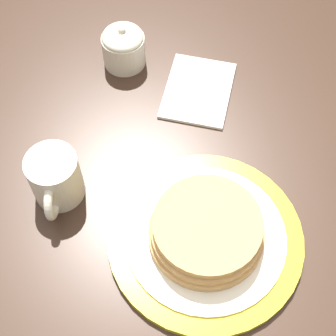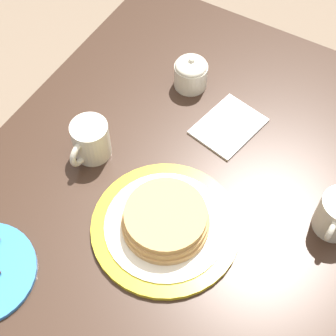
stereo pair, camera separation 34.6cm
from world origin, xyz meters
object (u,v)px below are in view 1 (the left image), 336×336
pancake_plate (206,234)px  sugar_bowl (123,46)px  napkin (198,90)px  coffee_mug (55,179)px

pancake_plate → sugar_bowl: (-0.35, -0.14, 0.02)m
pancake_plate → napkin: size_ratio=1.71×
pancake_plate → napkin: pancake_plate is taller
coffee_mug → pancake_plate: bearing=71.3°
coffee_mug → napkin: bearing=133.8°
coffee_mug → sugar_bowl: coffee_mug is taller
coffee_mug → napkin: 0.30m
sugar_bowl → napkin: sugar_bowl is taller
pancake_plate → coffee_mug: (-0.08, -0.22, 0.02)m
coffee_mug → sugar_bowl: (-0.28, 0.08, -0.00)m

